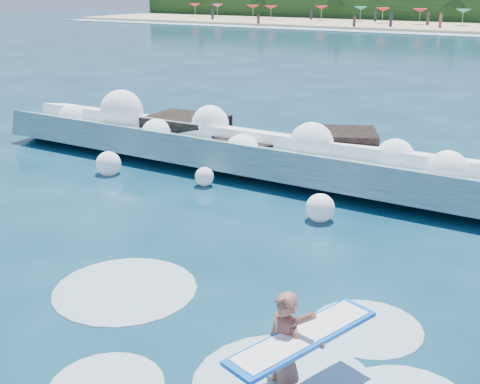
# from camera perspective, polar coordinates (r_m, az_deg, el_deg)

# --- Properties ---
(ground) EXTENTS (200.00, 200.00, 0.00)m
(ground) POSITION_cam_1_polar(r_m,az_deg,el_deg) (13.44, -10.00, -6.14)
(ground) COLOR #072A3D
(ground) RESTS_ON ground
(breaking_wave) EXTENTS (17.85, 2.79, 1.54)m
(breaking_wave) POSITION_cam_1_polar(r_m,az_deg,el_deg) (19.50, -0.59, 3.85)
(breaking_wave) COLOR teal
(breaking_wave) RESTS_ON ground
(rock_cluster) EXTENTS (8.46, 3.65, 1.56)m
(rock_cluster) POSITION_cam_1_polar(r_m,az_deg,el_deg) (20.34, 0.89, 4.36)
(rock_cluster) COLOR black
(rock_cluster) RESTS_ON ground
(surfer_with_board) EXTENTS (1.35, 3.02, 1.88)m
(surfer_with_board) POSITION_cam_1_polar(r_m,az_deg,el_deg) (8.97, 4.57, -14.62)
(surfer_with_board) COLOR brown
(surfer_with_board) RESTS_ON ground
(wave_spray) EXTENTS (14.94, 4.50, 2.18)m
(wave_spray) POSITION_cam_1_polar(r_m,az_deg,el_deg) (19.60, -1.96, 5.37)
(wave_spray) COLOR white
(wave_spray) RESTS_ON ground
(surf_foam) EXTENTS (9.06, 5.42, 0.14)m
(surf_foam) POSITION_cam_1_polar(r_m,az_deg,el_deg) (10.14, 0.12, -14.89)
(surf_foam) COLOR silver
(surf_foam) RESTS_ON ground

